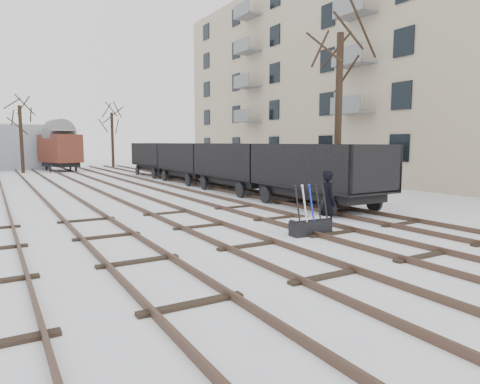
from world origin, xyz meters
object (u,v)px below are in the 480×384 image
Objects in this scene: ground_frame at (311,225)px; freight_wagon_a at (316,183)px; box_van_wagon at (60,148)px; worker at (328,201)px.

ground_frame is 0.23× the size of freight_wagon_a.
box_van_wagon is at bearing 101.35° from freight_wagon_a.
freight_wagon_a is 30.45m from box_van_wagon.
ground_frame is 0.27× the size of box_van_wagon.
worker is at bearing -98.77° from box_van_wagon.
box_van_wagon is (-3.04, 33.82, 1.26)m from worker.
freight_wagon_a is at bearing -20.14° from worker.
worker is at bearing 10.00° from ground_frame.
worker reaches higher than ground_frame.
worker is 0.29× the size of freight_wagon_a.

